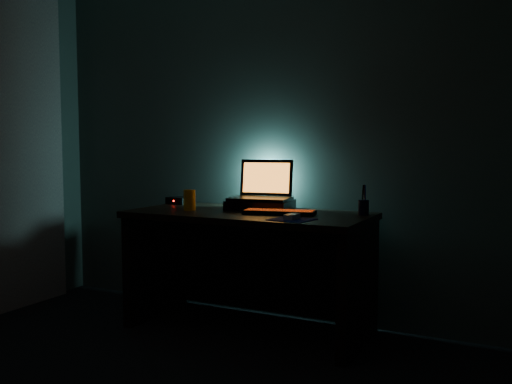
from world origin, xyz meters
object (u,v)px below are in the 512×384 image
Objects in this scene: keyboard at (279,212)px; router at (179,200)px; juice_glass at (190,200)px; mouse at (292,217)px; pen_cup at (363,207)px; laptop at (263,190)px.

router is at bearing 154.04° from keyboard.
router is (-0.28, 0.29, -0.04)m from juice_glass.
pen_cup is (0.29, 0.39, 0.03)m from mouse.
pen_cup is (0.69, -0.04, -0.07)m from laptop.
mouse is 1.04× the size of pen_cup.
mouse is 0.60× the size of router.
laptop is 4.57× the size of pen_cup.
laptop reaches higher than router.
router is at bearing 133.96° from juice_glass.
juice_glass is (-1.06, -0.26, 0.02)m from pen_cup.
keyboard is 5.01× the size of pen_cup.
mouse is 0.49m from pen_cup.
laptop is 0.91× the size of keyboard.
pen_cup is 1.34m from router.
pen_cup is 0.58× the size of router.
laptop is 0.69m from pen_cup.
keyboard is 0.50m from pen_cup.
mouse is at bearing -61.84° from keyboard.
laptop is at bearing 39.37° from juice_glass.
mouse is at bearing -18.39° from router.
router reaches higher than mouse.
laptop is 0.34m from keyboard.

